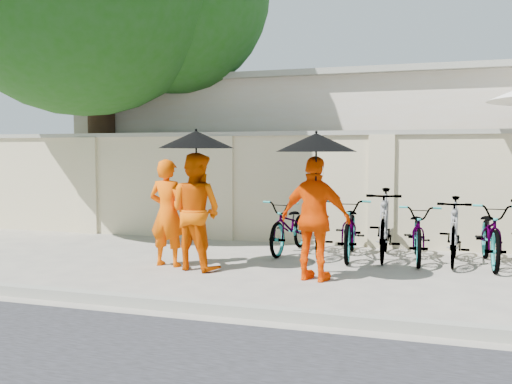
% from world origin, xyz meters
% --- Properties ---
extents(ground, '(80.00, 80.00, 0.00)m').
position_xyz_m(ground, '(0.00, 0.00, 0.00)').
color(ground, '#A9A18E').
extents(kerb, '(40.00, 0.16, 0.12)m').
position_xyz_m(kerb, '(0.00, -1.70, 0.06)').
color(kerb, gray).
rests_on(kerb, ground).
extents(compound_wall, '(20.00, 0.30, 2.00)m').
position_xyz_m(compound_wall, '(1.00, 3.20, 1.00)').
color(compound_wall, beige).
rests_on(compound_wall, ground).
extents(building_behind, '(14.00, 6.00, 3.20)m').
position_xyz_m(building_behind, '(2.00, 7.00, 1.60)').
color(building_behind, '#C5B497').
rests_on(building_behind, ground).
extents(monk_left, '(0.61, 0.42, 1.59)m').
position_xyz_m(monk_left, '(-0.87, 0.45, 0.80)').
color(monk_left, '#FF5A00').
rests_on(monk_left, ground).
extents(monk_center, '(0.95, 0.82, 1.69)m').
position_xyz_m(monk_center, '(-0.37, 0.36, 0.84)').
color(monk_center, '#E85600').
rests_on(monk_center, ground).
extents(parasol_center, '(1.08, 1.08, 1.04)m').
position_xyz_m(parasol_center, '(-0.32, 0.28, 1.87)').
color(parasol_center, black).
rests_on(parasol_center, ground).
extents(monk_right, '(1.03, 0.61, 1.65)m').
position_xyz_m(monk_right, '(1.43, 0.15, 0.82)').
color(monk_right, '#F94800').
rests_on(monk_right, ground).
extents(parasol_right, '(1.05, 1.05, 1.01)m').
position_xyz_m(parasol_right, '(1.45, 0.07, 1.82)').
color(parasol_right, black).
rests_on(parasol_right, ground).
extents(bike_0, '(0.75, 1.77, 0.91)m').
position_xyz_m(bike_0, '(0.59, 2.10, 0.45)').
color(bike_0, gray).
rests_on(bike_0, ground).
extents(bike_1, '(0.70, 1.71, 1.00)m').
position_xyz_m(bike_1, '(1.11, 2.03, 0.50)').
color(bike_1, gray).
rests_on(bike_1, ground).
extents(bike_2, '(0.81, 1.91, 0.98)m').
position_xyz_m(bike_2, '(1.63, 1.95, 0.49)').
color(bike_2, gray).
rests_on(bike_2, ground).
extents(bike_3, '(0.60, 1.88, 1.12)m').
position_xyz_m(bike_3, '(2.16, 2.00, 0.56)').
color(bike_3, gray).
rests_on(bike_3, ground).
extents(bike_4, '(0.72, 1.76, 0.90)m').
position_xyz_m(bike_4, '(2.68, 1.95, 0.45)').
color(bike_4, gray).
rests_on(bike_4, ground).
extents(bike_5, '(0.57, 1.72, 1.02)m').
position_xyz_m(bike_5, '(3.20, 1.91, 0.51)').
color(bike_5, gray).
rests_on(bike_5, ground).
extents(bike_6, '(0.71, 1.86, 0.96)m').
position_xyz_m(bike_6, '(3.73, 1.93, 0.48)').
color(bike_6, gray).
rests_on(bike_6, ground).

